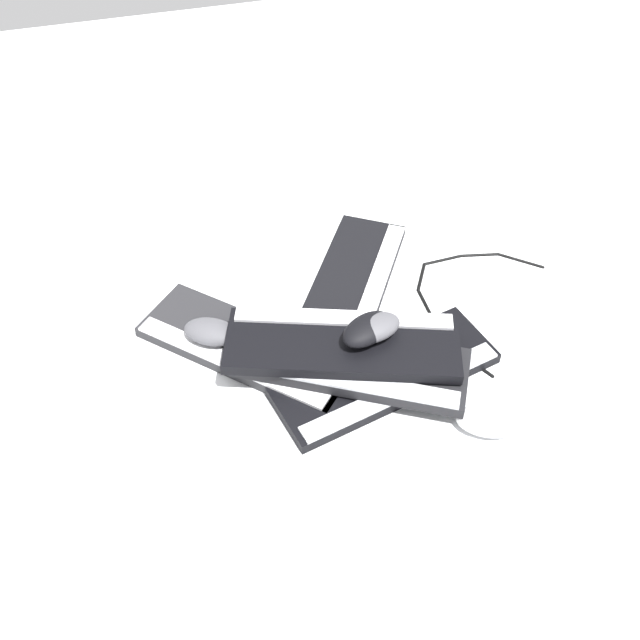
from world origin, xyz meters
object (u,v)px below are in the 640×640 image
keyboard_4 (342,343)px  mouse_1 (373,328)px  keyboard_3 (351,363)px  mouse_0 (211,331)px  mouse_2 (260,324)px  keyboard_2 (351,287)px  mouse_3 (367,329)px  keyboard_1 (386,376)px  mouse_4 (486,422)px  keyboard_0 (246,348)px

keyboard_4 → mouse_1: bearing=170.6°
keyboard_3 → keyboard_4: size_ratio=0.98×
keyboard_3 → mouse_0: mouse_0 is taller
keyboard_3 → mouse_2: (0.14, -0.14, 0.01)m
keyboard_2 → mouse_3: bearing=79.7°
keyboard_1 → keyboard_2: size_ratio=1.02×
keyboard_1 → mouse_3: bearing=-55.9°
keyboard_4 → mouse_1: (-0.05, 0.01, 0.04)m
keyboard_3 → mouse_4: size_ratio=4.16×
mouse_0 → keyboard_4: bearing=-176.9°
keyboard_0 → mouse_1: (-0.23, 0.10, 0.10)m
keyboard_2 → mouse_0: mouse_0 is taller
keyboard_0 → keyboard_4: bearing=151.7°
mouse_2 → keyboard_1: bearing=-149.8°
mouse_3 → keyboard_3: bearing=0.7°
keyboard_3 → keyboard_4: keyboard_4 is taller
keyboard_2 → mouse_3: size_ratio=4.10×
keyboard_3 → mouse_4: keyboard_3 is taller
keyboard_0 → mouse_3: 0.26m
keyboard_0 → keyboard_2: bearing=-156.7°
keyboard_2 → mouse_4: mouse_4 is taller
mouse_3 → mouse_0: bearing=-51.0°
keyboard_2 → keyboard_3: keyboard_3 is taller
mouse_1 → keyboard_3: bearing=-168.2°
keyboard_1 → keyboard_2: same height
keyboard_1 → mouse_4: (-0.14, 0.15, 0.01)m
mouse_0 → mouse_1: size_ratio=1.00×
mouse_1 → keyboard_0: bearing=146.1°
keyboard_3 → mouse_3: bearing=-153.7°
keyboard_3 → mouse_1: (-0.05, -0.02, 0.07)m
keyboard_4 → keyboard_1: bearing=144.8°
keyboard_4 → keyboard_0: bearing=-28.3°
keyboard_2 → keyboard_4: bearing=67.6°
keyboard_3 → mouse_0: size_ratio=4.16×
keyboard_4 → mouse_1: size_ratio=4.23×
mouse_3 → mouse_4: mouse_3 is taller
keyboard_0 → keyboard_3: size_ratio=0.92×
keyboard_2 → mouse_3: mouse_3 is taller
keyboard_4 → mouse_0: keyboard_4 is taller
mouse_3 → mouse_4: size_ratio=1.00×
keyboard_0 → mouse_4: mouse_4 is taller
keyboard_3 → mouse_0: 0.28m
mouse_1 → mouse_2: (0.19, -0.12, -0.06)m
mouse_2 → mouse_4: size_ratio=1.00×
mouse_1 → mouse_4: (-0.15, 0.20, -0.09)m
keyboard_4 → mouse_0: 0.26m
keyboard_1 → keyboard_2: 0.25m
keyboard_1 → mouse_2: mouse_2 is taller
keyboard_0 → keyboard_4: (-0.17, 0.09, 0.06)m
keyboard_4 → mouse_0: (0.23, -0.12, -0.02)m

